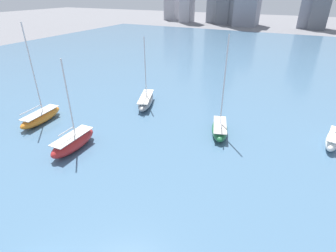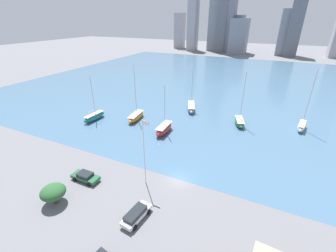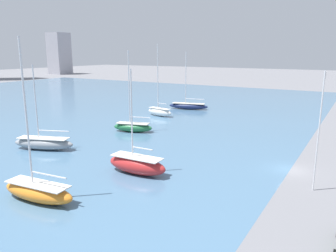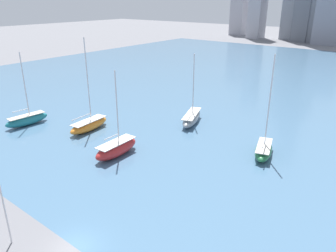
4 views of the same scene
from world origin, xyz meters
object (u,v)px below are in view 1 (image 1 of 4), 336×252
Objects in this scene: sailboat_red at (73,142)px; sailboat_orange at (41,117)px; sailboat_gray at (146,100)px; sailboat_green at (220,128)px; sailboat_white at (333,138)px.

sailboat_orange is at bearing 158.50° from sailboat_red.
sailboat_orange is 17.99m from sailboat_gray.
sailboat_green is (27.13, 9.14, -0.08)m from sailboat_orange.
sailboat_gray is 30.51m from sailboat_white.
sailboat_white reaches higher than sailboat_red.
sailboat_white is (42.12, 12.97, 0.08)m from sailboat_orange.
sailboat_orange is (-10.71, 3.79, -0.11)m from sailboat_red.
sailboat_red is 0.85× the size of sailboat_green.
sailboat_red is 11.36m from sailboat_orange.
sailboat_green is (-14.99, -3.83, -0.16)m from sailboat_white.
sailboat_white is at bearing 26.09° from sailboat_red.
sailboat_red is at bearing -25.74° from sailboat_orange.
sailboat_gray is at bearing 85.02° from sailboat_red.
sailboat_orange is at bearing -178.49° from sailboat_green.
sailboat_gray is at bearing 43.51° from sailboat_orange.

